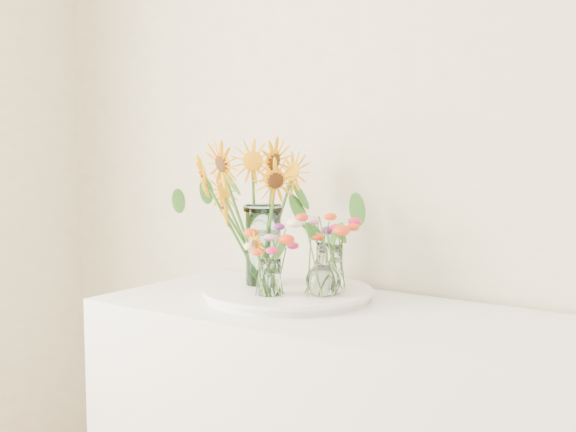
# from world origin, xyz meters

# --- Properties ---
(tray) EXTENTS (0.46, 0.46, 0.02)m
(tray) POSITION_xyz_m (-0.75, 1.96, 0.91)
(tray) COLOR white
(tray) RESTS_ON counter
(mason_jar) EXTENTS (0.13, 0.13, 0.24)m
(mason_jar) POSITION_xyz_m (-0.84, 1.98, 1.05)
(mason_jar) COLOR #B7EEE5
(mason_jar) RESTS_ON tray
(sunflower_bouquet) EXTENTS (0.77, 0.77, 0.44)m
(sunflower_bouquet) POSITION_xyz_m (-0.84, 1.98, 1.15)
(sunflower_bouquet) COLOR #FFA305
(sunflower_bouquet) RESTS_ON tray
(small_vase_a) EXTENTS (0.08, 0.08, 0.11)m
(small_vase_a) POSITION_xyz_m (-0.73, 1.86, 0.98)
(small_vase_a) COLOR white
(small_vase_a) RESTS_ON tray
(wildflower_posy_a) EXTENTS (0.19, 0.19, 0.20)m
(wildflower_posy_a) POSITION_xyz_m (-0.73, 1.86, 1.02)
(wildflower_posy_a) COLOR #FF3F16
(wildflower_posy_a) RESTS_ON tray
(small_vase_b) EXTENTS (0.12, 0.12, 0.15)m
(small_vase_b) POSITION_xyz_m (-0.62, 1.95, 1.00)
(small_vase_b) COLOR white
(small_vase_b) RESTS_ON tray
(wildflower_posy_b) EXTENTS (0.23, 0.23, 0.24)m
(wildflower_posy_b) POSITION_xyz_m (-0.62, 1.95, 1.04)
(wildflower_posy_b) COLOR #FF3F16
(wildflower_posy_b) RESTS_ON tray
(small_vase_c) EXTENTS (0.09, 0.09, 0.13)m
(small_vase_c) POSITION_xyz_m (-0.65, 2.03, 0.99)
(small_vase_c) COLOR white
(small_vase_c) RESTS_ON tray
(wildflower_posy_c) EXTENTS (0.20, 0.20, 0.22)m
(wildflower_posy_c) POSITION_xyz_m (-0.65, 2.03, 1.04)
(wildflower_posy_c) COLOR #FF3F16
(wildflower_posy_c) RESTS_ON tray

